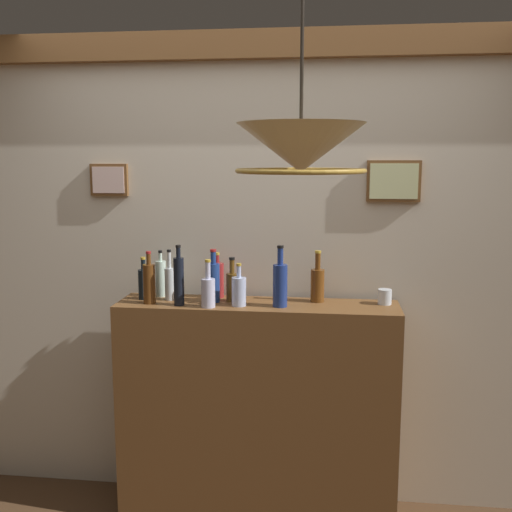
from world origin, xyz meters
The scene contains 16 objects.
panelled_rear_partition centered at (0.00, 1.10, 1.33)m, with size 3.72×0.15×2.50m.
bar_shelf_unit centered at (0.00, 0.86, 0.57)m, with size 1.42×0.32×1.14m, color brown.
liquor_bottle_sherry centered at (0.30, 0.94, 1.24)m, with size 0.07×0.07×0.26m.
liquor_bottle_amaro centered at (-0.08, 0.80, 1.22)m, with size 0.07×0.07×0.21m.
liquor_bottle_scotch centered at (-0.13, 0.89, 1.23)m, with size 0.06×0.06×0.23m.
liquor_bottle_bourbon centered at (-0.22, 0.87, 1.25)m, with size 0.06×0.06×0.27m.
liquor_bottle_vermouth centered at (0.12, 0.81, 1.26)m, with size 0.07×0.07×0.30m.
liquor_bottle_rye centered at (-0.54, 0.80, 1.25)m, with size 0.06×0.06×0.26m.
liquor_bottle_vodka centered at (-0.23, 0.76, 1.22)m, with size 0.07×0.07×0.24m.
liquor_bottle_gin centered at (-0.52, 0.95, 1.24)m, with size 0.05×0.05×0.25m.
liquor_bottle_brandy centered at (-0.59, 0.88, 1.23)m, with size 0.06×0.06×0.22m.
liquor_bottle_rum centered at (-0.38, 0.78, 1.27)m, with size 0.05×0.05×0.30m.
liquor_bottle_whiskey centered at (-0.23, 0.97, 1.24)m, with size 0.07×0.07×0.24m.
liquor_bottle_tequila centered at (-0.46, 0.88, 1.24)m, with size 0.05×0.05×0.26m.
glass_tumbler_rocks centered at (0.63, 0.92, 1.18)m, with size 0.07×0.07×0.08m.
pendant_lamp centered at (0.26, -0.06, 1.89)m, with size 0.43×0.43×0.55m.
Camera 1 is at (0.35, -2.09, 1.87)m, focal length 42.60 mm.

